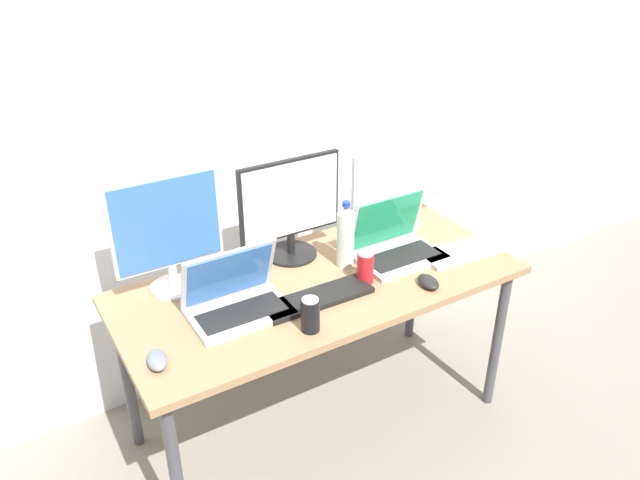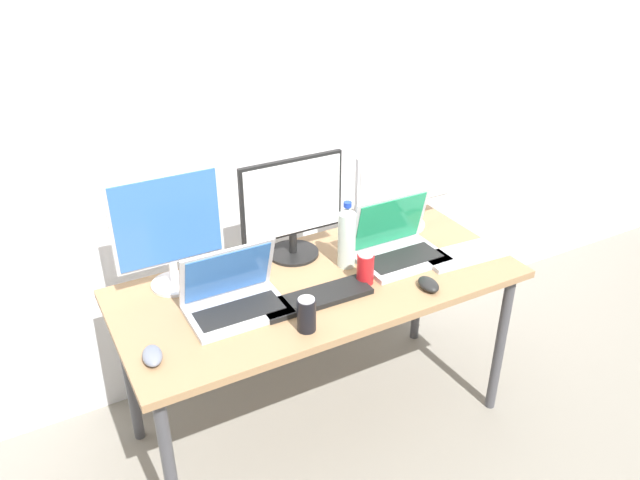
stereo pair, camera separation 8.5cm
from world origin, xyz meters
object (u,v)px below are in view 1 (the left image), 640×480
Objects in this scene: soda_can_by_laptop at (310,315)px; mouse_by_keyboard at (428,282)px; soda_can_near_keyboard at (365,268)px; mouse_by_laptop at (157,360)px; monitor_left at (167,230)px; water_bottle at (346,236)px; monitor_center at (291,206)px; work_desk at (320,295)px; keyboard_aux at (467,250)px; laptop_secondary at (394,242)px; laptop_silver at (236,298)px; keyboard_main at (318,298)px; monitor_right at (400,183)px.

mouse_by_keyboard is at bearing 0.72° from soda_can_by_laptop.
mouse_by_laptop is at bearing -175.61° from soda_can_near_keyboard.
monitor_left reaches higher than soda_can_by_laptop.
water_bottle reaches higher than mouse_by_laptop.
mouse_by_laptop is at bearing -150.90° from monitor_center.
water_bottle is (0.85, 0.21, 0.11)m from mouse_by_laptop.
mouse_by_keyboard is 1.00× the size of mouse_by_laptop.
water_bottle is (-0.19, 0.30, 0.11)m from mouse_by_keyboard.
keyboard_aux is (0.64, -0.13, 0.08)m from work_desk.
monitor_center is at bearing 113.88° from soda_can_near_keyboard.
soda_can_by_laptop reaches higher than mouse_by_keyboard.
laptop_secondary is 3.21× the size of mouse_by_laptop.
mouse_by_keyboard is at bearing 4.38° from mouse_by_laptop.
laptop_secondary is 0.62m from soda_can_by_laptop.
work_desk is 0.25m from water_bottle.
soda_can_near_keyboard is at bearing -8.39° from laptop_silver.
mouse_by_keyboard is 0.53m from soda_can_by_laptop.
keyboard_main is at bearing -177.53° from keyboard_aux.
mouse_by_laptop is (-0.34, -0.14, -0.04)m from laptop_silver.
laptop_silver is (0.14, -0.26, -0.20)m from monitor_left.
monitor_left is 0.92× the size of monitor_right.
soda_can_near_keyboard is (-0.19, 0.15, 0.04)m from mouse_by_keyboard.
soda_can_near_keyboard is 1.00× the size of soda_can_by_laptop.
keyboard_main is 0.72m from keyboard_aux.
monitor_left is 0.69m from water_bottle.
water_bottle is (0.23, 0.16, 0.12)m from keyboard_main.
keyboard_aux is at bearing -0.35° from keyboard_main.
mouse_by_keyboard is at bearing -114.26° from monitor_right.
mouse_by_laptop reaches higher than work_desk.
mouse_by_keyboard is (0.34, -0.25, 0.09)m from work_desk.
work_desk is at bearing -178.25° from laptop_secondary.
monitor_center is 0.83m from mouse_by_laptop.
soda_can_by_laptop is (-0.53, -0.01, 0.04)m from mouse_by_keyboard.
work_desk is 0.73m from mouse_by_laptop.
monitor_right is at bearing 26.38° from mouse_by_laptop.
keyboard_main is (-0.44, -0.12, -0.05)m from laptop_secondary.
water_bottle is 0.16m from soda_can_near_keyboard.
monitor_right is 1.43× the size of laptop_silver.
monitor_left is at bearing 122.52° from soda_can_by_laptop.
work_desk is 0.39m from laptop_secondary.
monitor_center reaches higher than keyboard_aux.
keyboard_aux is 3.27× the size of soda_can_near_keyboard.
laptop_silver is 0.85× the size of keyboard_aux.
monitor_center is at bearing 179.71° from monitor_right.
water_bottle is (0.51, 0.07, 0.07)m from laptop_silver.
mouse_by_laptop is at bearing -174.80° from keyboard_main.
keyboard_aux is 0.84m from soda_can_by_laptop.
laptop_secondary reaches higher than laptop_silver.
monitor_center is 0.55m from monitor_right.
monitor_right is (1.05, -0.01, -0.05)m from monitor_left.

